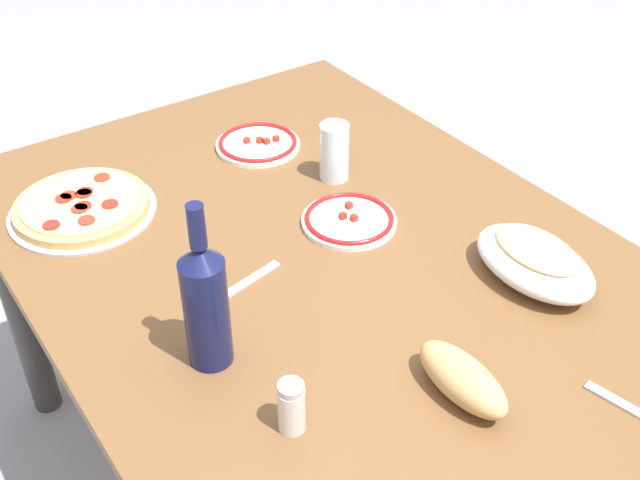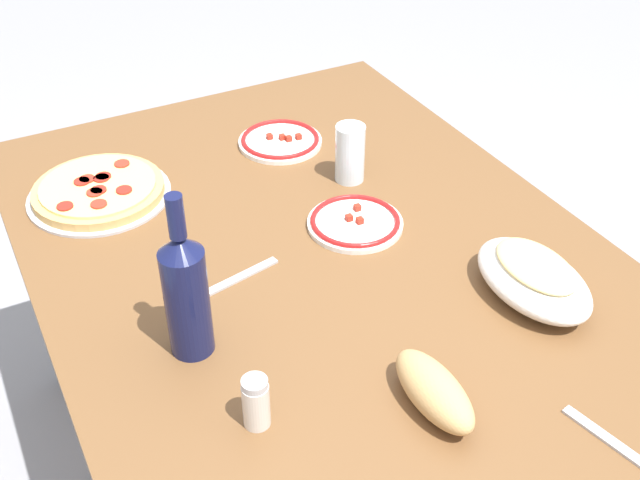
% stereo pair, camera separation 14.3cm
% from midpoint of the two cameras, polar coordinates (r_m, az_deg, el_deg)
% --- Properties ---
extents(dining_table, '(1.41, 1.00, 0.73)m').
position_cam_midpoint_polar(dining_table, '(1.51, 2.71, -4.14)').
color(dining_table, brown).
rests_on(dining_table, ground).
extents(pepperoni_pizza, '(0.29, 0.29, 0.03)m').
position_cam_midpoint_polar(pepperoni_pizza, '(1.64, -13.44, 3.43)').
color(pepperoni_pizza, '#B7B7BC').
rests_on(pepperoni_pizza, dining_table).
extents(baked_pasta_dish, '(0.24, 0.15, 0.08)m').
position_cam_midpoint_polar(baked_pasta_dish, '(1.40, 18.17, -2.68)').
color(baked_pasta_dish, white).
rests_on(baked_pasta_dish, dining_table).
extents(wine_bottle, '(0.07, 0.07, 0.29)m').
position_cam_midpoint_polar(wine_bottle, '(1.19, -6.37, -3.92)').
color(wine_bottle, '#141942').
rests_on(wine_bottle, dining_table).
extents(water_glass, '(0.06, 0.06, 0.12)m').
position_cam_midpoint_polar(water_glass, '(1.63, 4.73, 6.23)').
color(water_glass, silver).
rests_on(water_glass, dining_table).
extents(side_plate_near, '(0.19, 0.19, 0.02)m').
position_cam_midpoint_polar(side_plate_near, '(1.52, 5.27, 1.21)').
color(side_plate_near, white).
rests_on(side_plate_near, dining_table).
extents(side_plate_far, '(0.19, 0.19, 0.02)m').
position_cam_midpoint_polar(side_plate_far, '(1.78, -0.60, 7.19)').
color(side_plate_far, white).
rests_on(side_plate_far, dining_table).
extents(bread_loaf, '(0.17, 0.07, 0.07)m').
position_cam_midpoint_polar(bread_loaf, '(1.18, 11.83, -10.85)').
color(bread_loaf, tan).
rests_on(bread_loaf, dining_table).
extents(spice_shaker, '(0.04, 0.04, 0.09)m').
position_cam_midpoint_polar(spice_shaker, '(1.12, -1.00, -11.89)').
color(spice_shaker, silver).
rests_on(spice_shaker, dining_table).
extents(fork_left, '(0.05, 0.17, 0.00)m').
position_cam_midpoint_polar(fork_left, '(1.38, -3.05, -3.04)').
color(fork_left, '#B7B7BC').
rests_on(fork_left, dining_table).
extents(fork_right, '(0.17, 0.05, 0.00)m').
position_cam_midpoint_polar(fork_right, '(1.23, 23.99, -13.62)').
color(fork_right, '#B7B7BC').
rests_on(fork_right, dining_table).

